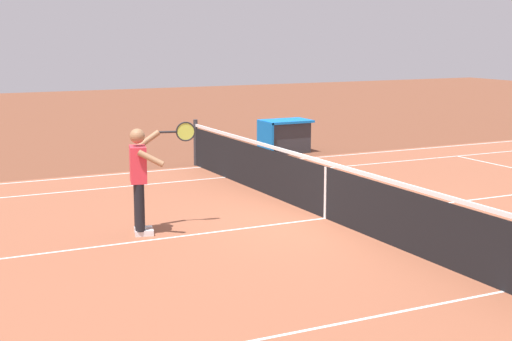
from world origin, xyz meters
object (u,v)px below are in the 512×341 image
Objects in this scene: tennis_net at (326,190)px; tennis_player_near at (141,175)px; equipment_cart_tarped at (285,136)px; tennis_ball at (485,217)px.

tennis_player_near is (3.08, -0.41, 0.44)m from tennis_net.
tennis_net is 3.14m from tennis_player_near.
tennis_player_near is 1.36× the size of equipment_cart_tarped.
tennis_ball is at bearing 163.21° from tennis_player_near.
tennis_player_near is 5.75m from tennis_ball.
tennis_net is 2.70m from tennis_ball.
equipment_cart_tarped is at bearing -93.15° from tennis_ball.
tennis_net reaches higher than equipment_cart_tarped.
tennis_player_near is 25.71× the size of tennis_ball.
tennis_ball is 0.05× the size of equipment_cart_tarped.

